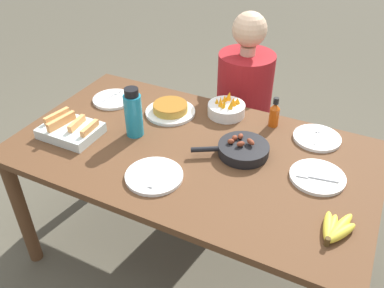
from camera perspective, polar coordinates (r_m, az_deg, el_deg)
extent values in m
plane|color=#565142|center=(2.43, 0.00, -15.07)|extent=(14.00, 14.00, 0.00)
cube|color=brown|center=(1.92, 0.00, -1.15)|extent=(1.69, 0.96, 0.03)
cylinder|color=brown|center=(2.32, -22.77, -8.84)|extent=(0.07, 0.07, 0.71)
cylinder|color=brown|center=(2.77, -10.69, 1.67)|extent=(0.07, 0.07, 0.71)
cylinder|color=brown|center=(2.35, 22.38, -7.98)|extent=(0.07, 0.07, 0.71)
ellipsoid|color=yellow|center=(1.59, 20.13, -11.67)|extent=(0.11, 0.15, 0.04)
ellipsoid|color=yellow|center=(1.60, 19.95, -11.05)|extent=(0.09, 0.20, 0.04)
ellipsoid|color=yellow|center=(1.60, 18.98, -11.17)|extent=(0.04, 0.16, 0.03)
ellipsoid|color=yellow|center=(1.60, 18.54, -10.97)|extent=(0.06, 0.17, 0.04)
cylinder|color=#4C3819|center=(1.55, 18.45, -12.88)|extent=(0.02, 0.02, 0.04)
cube|color=silver|center=(2.08, -16.65, 1.80)|extent=(0.27, 0.21, 0.05)
cube|color=#F29E56|center=(2.14, -18.43, 3.74)|extent=(0.05, 0.14, 0.04)
cube|color=#F29E56|center=(2.08, -17.86, 3.00)|extent=(0.05, 0.16, 0.05)
cube|color=#F29E56|center=(2.05, -15.87, 2.75)|extent=(0.04, 0.12, 0.04)
cube|color=#F29E56|center=(2.00, -14.16, 2.14)|extent=(0.03, 0.12, 0.04)
cylinder|color=black|center=(1.89, 7.18, -1.30)|extent=(0.23, 0.23, 0.01)
cylinder|color=black|center=(1.87, 7.24, -0.67)|extent=(0.23, 0.23, 0.04)
cylinder|color=black|center=(1.84, 1.80, -0.75)|extent=(0.12, 0.09, 0.02)
ellipsoid|color=brown|center=(1.86, 5.48, 0.36)|extent=(0.04, 0.04, 0.02)
ellipsoid|color=brown|center=(1.90, 6.83, 1.08)|extent=(0.03, 0.03, 0.02)
ellipsoid|color=brown|center=(1.84, 6.84, 0.01)|extent=(0.05, 0.05, 0.03)
ellipsoid|color=brown|center=(1.86, 8.23, 0.31)|extent=(0.05, 0.05, 0.03)
ellipsoid|color=brown|center=(1.88, 6.00, 0.86)|extent=(0.03, 0.04, 0.02)
cylinder|color=white|center=(2.18, -3.05, 4.51)|extent=(0.27, 0.27, 0.02)
cylinder|color=gold|center=(2.16, -3.07, 5.13)|extent=(0.18, 0.18, 0.04)
cylinder|color=#9B601E|center=(2.15, -3.09, 5.60)|extent=(0.18, 0.18, 0.00)
cylinder|color=white|center=(2.33, -11.02, 6.18)|extent=(0.22, 0.22, 0.02)
cylinder|color=silver|center=(2.32, -11.84, 6.28)|extent=(0.02, 0.13, 0.01)
cube|color=silver|center=(2.38, -10.33, 7.22)|extent=(0.03, 0.05, 0.00)
cylinder|color=white|center=(1.82, 17.18, -4.43)|extent=(0.24, 0.24, 0.02)
cylinder|color=silver|center=(1.79, 17.97, -4.75)|extent=(0.13, 0.03, 0.01)
cube|color=silver|center=(1.79, 15.22, -4.28)|extent=(0.05, 0.03, 0.00)
cylinder|color=white|center=(2.06, 17.12, 0.82)|extent=(0.23, 0.23, 0.02)
cylinder|color=silver|center=(2.04, 17.01, 0.79)|extent=(0.01, 0.11, 0.01)
cube|color=silver|center=(2.10, 17.31, 1.88)|extent=(0.03, 0.04, 0.00)
cylinder|color=white|center=(1.75, -5.34, -4.48)|extent=(0.25, 0.25, 0.02)
cylinder|color=silver|center=(1.75, -4.52, -3.83)|extent=(0.02, 0.12, 0.01)
cube|color=silver|center=(1.69, -5.60, -5.57)|extent=(0.03, 0.05, 0.00)
cylinder|color=white|center=(2.16, 4.84, 4.84)|extent=(0.20, 0.20, 0.06)
cone|color=orange|center=(2.12, 5.83, 5.89)|extent=(0.04, 0.05, 0.06)
cone|color=orange|center=(2.15, 6.39, 6.00)|extent=(0.06, 0.06, 0.05)
cone|color=orange|center=(2.18, 5.21, 6.71)|extent=(0.05, 0.04, 0.06)
cone|color=orange|center=(2.16, 4.64, 6.35)|extent=(0.04, 0.04, 0.04)
cone|color=orange|center=(2.14, 3.50, 6.02)|extent=(0.03, 0.03, 0.04)
cone|color=orange|center=(2.12, 4.08, 5.90)|extent=(0.05, 0.05, 0.06)
cone|color=orange|center=(2.10, 4.53, 5.66)|extent=(0.04, 0.03, 0.06)
cone|color=orange|center=(2.10, 5.53, 5.57)|extent=(0.05, 0.05, 0.06)
cylinder|color=teal|center=(1.97, -8.20, 3.98)|extent=(0.09, 0.09, 0.21)
cylinder|color=black|center=(1.91, -8.52, 7.18)|extent=(0.07, 0.07, 0.04)
cylinder|color=#C64C0F|center=(2.09, 11.42, 3.72)|extent=(0.05, 0.05, 0.10)
cone|color=#C64C0F|center=(2.06, 11.63, 5.22)|extent=(0.05, 0.05, 0.03)
cylinder|color=black|center=(2.04, 11.73, 5.96)|extent=(0.03, 0.03, 0.03)
cube|color=black|center=(2.78, 6.61, -1.51)|extent=(0.37, 0.37, 0.42)
cylinder|color=maroon|center=(2.52, 7.33, 6.99)|extent=(0.33, 0.33, 0.51)
cylinder|color=#DBB28E|center=(2.40, 7.85, 12.90)|extent=(0.09, 0.09, 0.05)
sphere|color=#DBB28E|center=(2.36, 8.09, 15.66)|extent=(0.20, 0.20, 0.20)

